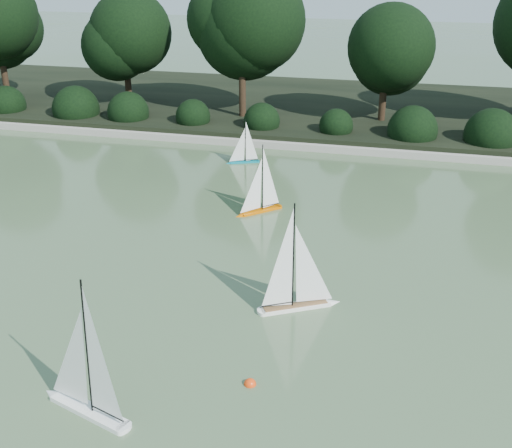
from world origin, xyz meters
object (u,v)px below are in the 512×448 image
object	(u,v)px
sailboat_white_a	(80,389)
sailboat_white_b	(302,291)
sailboat_teal	(242,156)
sailboat_orange	(257,202)
race_buoy	(250,384)

from	to	relation	value
sailboat_white_a	sailboat_white_b	xyz separation A→B (m)	(2.08, 2.86, -0.01)
sailboat_white_a	sailboat_teal	size ratio (longest dim) A/B	1.59
sailboat_white_a	sailboat_white_b	world-z (taller)	sailboat_white_a
sailboat_orange	sailboat_white_a	bearing A→B (deg)	-95.14
sailboat_white_b	race_buoy	bearing A→B (deg)	-98.71
sailboat_white_b	sailboat_orange	bearing A→B (deg)	113.99
sailboat_orange	sailboat_teal	xyz separation A→B (m)	(-1.13, 2.98, -0.05)
sailboat_white_a	sailboat_orange	size ratio (longest dim) A/B	1.25
sailboat_white_b	sailboat_teal	distance (m)	6.91
sailboat_white_a	sailboat_teal	bearing A→B (deg)	93.47
sailboat_white_b	sailboat_teal	size ratio (longest dim) A/B	1.55
sailboat_white_b	sailboat_orange	world-z (taller)	sailboat_white_b
sailboat_teal	race_buoy	size ratio (longest dim) A/B	7.52
sailboat_orange	sailboat_teal	bearing A→B (deg)	110.70
sailboat_orange	race_buoy	size ratio (longest dim) A/B	9.60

